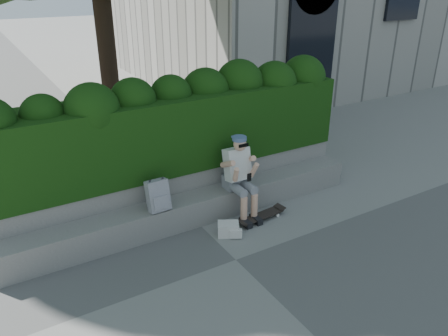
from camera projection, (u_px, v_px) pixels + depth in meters
ground at (236, 260)px, 6.17m from camera, size 80.00×80.00×0.00m
bench_ledge at (195, 209)px, 7.06m from camera, size 6.00×0.45×0.45m
planter_wall at (182, 189)px, 7.37m from camera, size 6.00×0.50×0.75m
hedge at (173, 131)px, 7.15m from camera, size 6.00×1.00×1.20m
person at (239, 173)px, 7.04m from camera, size 0.40×0.76×1.38m
skateboard at (261, 216)px, 7.15m from camera, size 0.84×0.29×0.09m
backpack_plaid at (158, 195)px, 6.49m from camera, size 0.33×0.18×0.47m
backpack_ground at (228, 229)px, 6.72m from camera, size 0.39×0.35×0.21m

